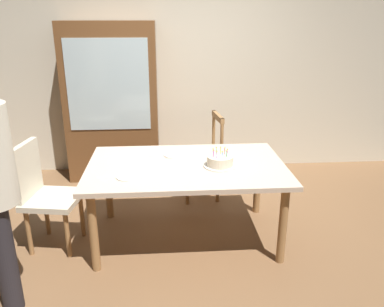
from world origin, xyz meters
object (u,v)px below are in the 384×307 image
at_px(chair_upholstered, 42,190).
at_px(china_cabinet, 112,103).
at_px(dining_table, 186,172).
at_px(plate_near_celebrant, 130,176).
at_px(birthday_cake, 220,162).
at_px(chair_spindle_back, 202,158).
at_px(plate_far_side, 176,155).

height_order(chair_upholstered, china_cabinet, china_cabinet).
bearing_deg(dining_table, china_cabinet, 117.65).
xyz_separation_m(plate_near_celebrant, china_cabinet, (-0.34, 1.80, 0.22)).
height_order(birthday_cake, chair_spindle_back, chair_spindle_back).
distance_m(dining_table, plate_far_side, 0.27).
distance_m(birthday_cake, plate_far_side, 0.49).
bearing_deg(chair_spindle_back, birthday_cake, -86.40).
height_order(dining_table, plate_far_side, plate_far_side).
bearing_deg(plate_far_side, plate_near_celebrant, -128.43).
xyz_separation_m(chair_spindle_back, chair_upholstered, (-1.47, -0.90, 0.07)).
relative_size(dining_table, plate_near_celebrant, 7.81).
xyz_separation_m(dining_table, birthday_cake, (0.28, -0.07, 0.12)).
distance_m(chair_spindle_back, china_cabinet, 1.35).
distance_m(chair_upholstered, china_cabinet, 1.70).
bearing_deg(birthday_cake, plate_near_celebrant, -167.07).
bearing_deg(china_cabinet, plate_far_side, -60.94).
distance_m(plate_near_celebrant, china_cabinet, 1.85).
xyz_separation_m(birthday_cake, plate_far_side, (-0.37, 0.31, -0.04)).
xyz_separation_m(dining_table, china_cabinet, (-0.82, 1.56, 0.30)).
bearing_deg(china_cabinet, dining_table, -62.35).
distance_m(plate_far_side, chair_upholstered, 1.21).
xyz_separation_m(plate_far_side, china_cabinet, (-0.73, 1.31, 0.22)).
bearing_deg(dining_table, chair_spindle_back, 75.35).
bearing_deg(chair_spindle_back, plate_far_side, -116.66).
relative_size(plate_near_celebrant, china_cabinet, 0.12).
xyz_separation_m(dining_table, plate_near_celebrant, (-0.47, -0.24, 0.08)).
bearing_deg(chair_upholstered, dining_table, 1.48).
bearing_deg(china_cabinet, chair_spindle_back, -33.61).
distance_m(dining_table, plate_near_celebrant, 0.54).
bearing_deg(birthday_cake, chair_spindle_back, 93.60).
bearing_deg(plate_far_side, birthday_cake, -40.19).
bearing_deg(plate_near_celebrant, birthday_cake, 12.93).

